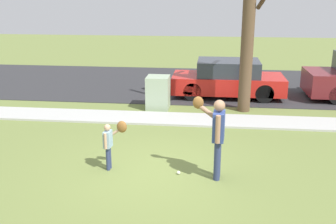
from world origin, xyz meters
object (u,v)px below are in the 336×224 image
object	(u,v)px
person_adult	(216,131)
baseball	(179,173)
person_child	(112,139)
street_tree_near	(249,16)
parked_hatchback_red	(228,79)
utility_cabinet	(158,93)

from	to	relation	value
person_adult	baseball	world-z (taller)	person_adult
person_child	street_tree_near	size ratio (longest dim) A/B	0.19
person_adult	parked_hatchback_red	size ratio (longest dim) A/B	0.42
street_tree_near	person_adult	bearing A→B (deg)	-100.51
person_adult	baseball	size ratio (longest dim) A/B	22.56
utility_cabinet	parked_hatchback_red	xyz separation A→B (m)	(2.31, 1.84, 0.12)
utility_cabinet	baseball	bearing A→B (deg)	-77.18
person_child	parked_hatchback_red	size ratio (longest dim) A/B	0.27
utility_cabinet	street_tree_near	xyz separation A→B (m)	(2.79, 0.05, 2.45)
person_adult	person_child	bearing A→B (deg)	-0.53
parked_hatchback_red	utility_cabinet	bearing A→B (deg)	38.49
baseball	person_child	bearing A→B (deg)	175.20
person_child	baseball	xyz separation A→B (m)	(1.44, -0.12, -0.65)
person_adult	person_child	world-z (taller)	person_adult
person_child	utility_cabinet	distance (m)	4.77
person_child	person_adult	bearing A→B (deg)	-0.53
person_child	utility_cabinet	size ratio (longest dim) A/B	0.99
person_child	street_tree_near	xyz separation A→B (m)	(3.13, 4.80, 2.30)
baseball	parked_hatchback_red	xyz separation A→B (m)	(1.20, 6.71, 0.62)
person_adult	street_tree_near	size ratio (longest dim) A/B	0.30
person_child	street_tree_near	world-z (taller)	street_tree_near
baseball	street_tree_near	size ratio (longest dim) A/B	0.01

